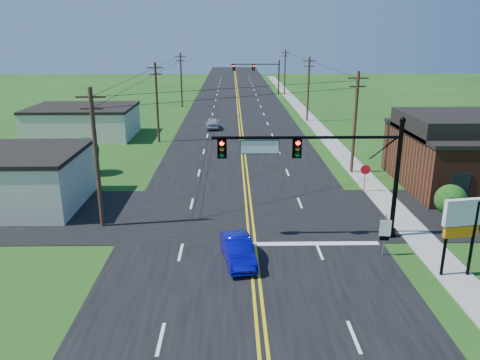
{
  "coord_description": "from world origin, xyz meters",
  "views": [
    {
      "loc": [
        -1.03,
        -18.44,
        12.05
      ],
      "look_at": [
        -0.51,
        10.0,
        3.11
      ],
      "focal_mm": 35.0,
      "sensor_mm": 36.0,
      "label": 1
    }
  ],
  "objects_px": {
    "route_sign": "(385,232)",
    "stop_sign": "(365,172)",
    "blue_car": "(238,251)",
    "signal_mast_far": "(258,71)",
    "signal_mast_main": "(323,163)"
  },
  "relations": [
    {
      "from": "blue_car",
      "to": "stop_sign",
      "type": "height_order",
      "value": "stop_sign"
    },
    {
      "from": "signal_mast_main",
      "to": "route_sign",
      "type": "height_order",
      "value": "signal_mast_main"
    },
    {
      "from": "route_sign",
      "to": "stop_sign",
      "type": "bearing_deg",
      "value": 87.39
    },
    {
      "from": "route_sign",
      "to": "stop_sign",
      "type": "xyz_separation_m",
      "value": [
        1.94,
        11.11,
        0.16
      ]
    },
    {
      "from": "signal_mast_far",
      "to": "stop_sign",
      "type": "bearing_deg",
      "value": -85.49
    },
    {
      "from": "signal_mast_main",
      "to": "blue_car",
      "type": "relative_size",
      "value": 2.7
    },
    {
      "from": "stop_sign",
      "to": "signal_mast_main",
      "type": "bearing_deg",
      "value": -110.72
    },
    {
      "from": "blue_car",
      "to": "stop_sign",
      "type": "bearing_deg",
      "value": 39.79
    },
    {
      "from": "blue_car",
      "to": "route_sign",
      "type": "xyz_separation_m",
      "value": [
        8.22,
        0.6,
        0.78
      ]
    },
    {
      "from": "signal_mast_far",
      "to": "blue_car",
      "type": "relative_size",
      "value": 2.62
    },
    {
      "from": "signal_mast_main",
      "to": "route_sign",
      "type": "relative_size",
      "value": 4.49
    },
    {
      "from": "signal_mast_far",
      "to": "stop_sign",
      "type": "relative_size",
      "value": 4.86
    },
    {
      "from": "signal_mast_far",
      "to": "route_sign",
      "type": "height_order",
      "value": "signal_mast_far"
    },
    {
      "from": "stop_sign",
      "to": "route_sign",
      "type": "bearing_deg",
      "value": -89.71
    },
    {
      "from": "signal_mast_main",
      "to": "signal_mast_far",
      "type": "bearing_deg",
      "value": 89.92
    }
  ]
}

